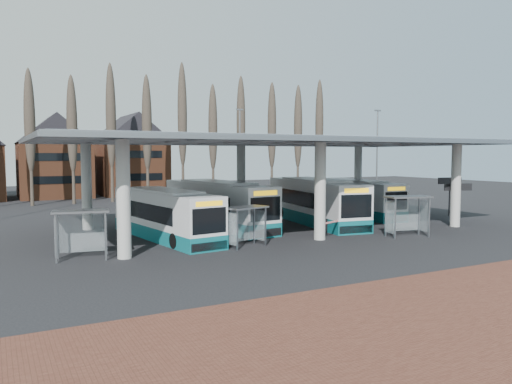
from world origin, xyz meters
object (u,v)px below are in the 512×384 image
bus_1 (217,205)px  bus_3 (354,198)px  bus_2 (314,202)px  shelter_2 (406,207)px  shelter_0 (81,223)px  shelter_1 (245,218)px  bus_0 (164,215)px

bus_1 → bus_3: bus_1 is taller
bus_3 → bus_2: bearing=-152.4°
bus_3 → shelter_2: 11.53m
bus_1 → bus_2: 7.65m
shelter_0 → shelter_1: 8.78m
shelter_1 → bus_0: bearing=107.6°
bus_1 → shelter_1: bus_1 is taller
bus_1 → shelter_2: 13.16m
bus_2 → bus_3: (5.90, 2.51, -0.14)m
bus_2 → shelter_2: (1.51, -8.14, 0.30)m
bus_0 → bus_3: 18.74m
bus_0 → bus_1: size_ratio=0.92×
bus_2 → bus_3: bearing=31.3°
bus_0 → bus_3: bus_3 is taller
shelter_0 → shelter_2: size_ratio=0.94×
bus_2 → bus_3: size_ratio=1.11×
bus_0 → shelter_0: bearing=-150.9°
bus_1 → shelter_2: bearing=-52.9°
bus_0 → bus_2: 12.49m
bus_0 → shelter_2: size_ratio=3.70×
bus_2 → bus_1: bearing=177.5°
bus_1 → shelter_0: size_ratio=4.28×
bus_0 → shelter_0: 7.00m
bus_3 → shelter_1: size_ratio=4.16×
bus_3 → shelter_1: 17.64m
bus_0 → shelter_1: (3.14, -4.96, 0.22)m
bus_0 → shelter_1: 5.88m
shelter_1 → bus_1: bearing=63.0°
bus_1 → shelter_2: bus_1 is taller
shelter_1 → shelter_2: shelter_2 is taller
bus_0 → shelter_0: (-5.61, -4.17, 0.36)m
bus_3 → bus_1: bearing=-170.8°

